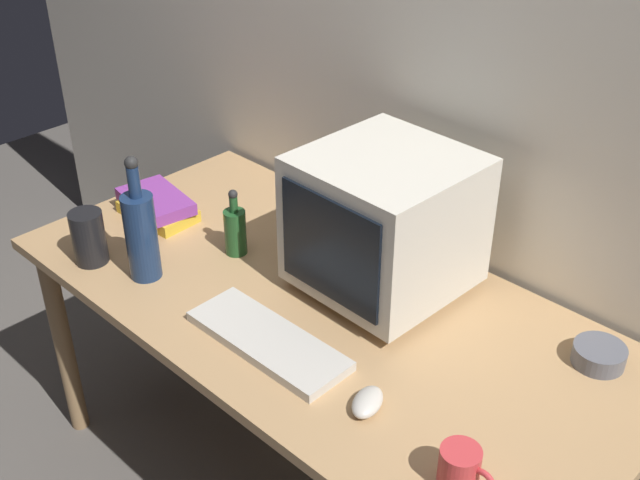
# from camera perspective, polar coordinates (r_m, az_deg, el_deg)

# --- Properties ---
(back_wall) EXTENTS (4.00, 0.08, 2.50)m
(back_wall) POSITION_cam_1_polar(r_m,az_deg,el_deg) (2.10, 9.11, 12.93)
(back_wall) COLOR silver
(back_wall) RESTS_ON ground
(desk) EXTENTS (1.67, 0.81, 0.72)m
(desk) POSITION_cam_1_polar(r_m,az_deg,el_deg) (2.07, -0.00, -6.09)
(desk) COLOR tan
(desk) RESTS_ON ground
(crt_monitor) EXTENTS (0.39, 0.40, 0.37)m
(crt_monitor) POSITION_cam_1_polar(r_m,az_deg,el_deg) (1.97, 4.64, 1.21)
(crt_monitor) COLOR beige
(crt_monitor) RESTS_ON desk
(keyboard) EXTENTS (0.42, 0.15, 0.02)m
(keyboard) POSITION_cam_1_polar(r_m,az_deg,el_deg) (1.88, -3.74, -7.17)
(keyboard) COLOR beige
(keyboard) RESTS_ON desk
(computer_mouse) EXTENTS (0.09, 0.11, 0.04)m
(computer_mouse) POSITION_cam_1_polar(r_m,az_deg,el_deg) (1.72, 3.40, -11.48)
(computer_mouse) COLOR beige
(computer_mouse) RESTS_ON desk
(bottle_tall) EXTENTS (0.08, 0.08, 0.35)m
(bottle_tall) POSITION_cam_1_polar(r_m,az_deg,el_deg) (2.09, -12.66, 0.50)
(bottle_tall) COLOR navy
(bottle_tall) RESTS_ON desk
(bottle_short) EXTENTS (0.06, 0.06, 0.20)m
(bottle_short) POSITION_cam_1_polar(r_m,az_deg,el_deg) (2.18, -6.14, 0.70)
(bottle_short) COLOR #1E4C23
(bottle_short) RESTS_ON desk
(book_stack) EXTENTS (0.25, 0.18, 0.07)m
(book_stack) POSITION_cam_1_polar(r_m,az_deg,el_deg) (2.40, -11.58, 2.39)
(book_stack) COLOR gold
(book_stack) RESTS_ON desk
(mug) EXTENTS (0.12, 0.08, 0.09)m
(mug) POSITION_cam_1_polar(r_m,az_deg,el_deg) (1.57, 10.01, -15.78)
(mug) COLOR #CC383D
(mug) RESTS_ON desk
(cd_spindle) EXTENTS (0.12, 0.12, 0.04)m
(cd_spindle) POSITION_cam_1_polar(r_m,az_deg,el_deg) (1.93, 19.30, -7.76)
(cd_spindle) COLOR #595B66
(cd_spindle) RESTS_ON desk
(metal_canister) EXTENTS (0.09, 0.09, 0.15)m
(metal_canister) POSITION_cam_1_polar(r_m,az_deg,el_deg) (2.22, -16.19, 0.18)
(metal_canister) COLOR black
(metal_canister) RESTS_ON desk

